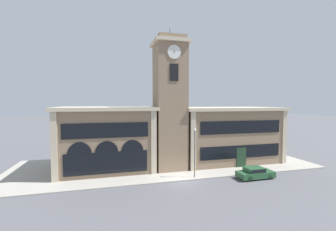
# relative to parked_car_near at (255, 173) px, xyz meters

# --- Properties ---
(ground_plane) EXTENTS (300.00, 300.00, 0.00)m
(ground_plane) POSITION_rel_parked_car_near_xyz_m (-9.09, 1.23, -0.73)
(ground_plane) COLOR #56565B
(sidewalk_kerb) EXTENTS (43.41, 15.01, 0.15)m
(sidewalk_kerb) POSITION_rel_parked_car_near_xyz_m (-9.09, 8.73, -0.66)
(sidewalk_kerb) COLOR #A39E93
(sidewalk_kerb) RESTS_ON ground_plane
(clock_tower) EXTENTS (4.78, 4.78, 19.45)m
(clock_tower) POSITION_rel_parked_car_near_xyz_m (-9.09, 6.50, 8.44)
(clock_tower) COLOR #897056
(clock_tower) RESTS_ON ground_plane
(town_hall_left_wing) EXTENTS (13.05, 10.47, 8.73)m
(town_hall_left_wing) POSITION_rel_parked_car_near_xyz_m (-17.60, 9.32, 3.66)
(town_hall_left_wing) COLOR #897056
(town_hall_left_wing) RESTS_ON ground_plane
(town_hall_right_wing) EXTENTS (16.07, 10.47, 8.59)m
(town_hall_right_wing) POSITION_rel_parked_car_near_xyz_m (0.93, 9.33, 3.59)
(town_hall_right_wing) COLOR #897056
(town_hall_right_wing) RESTS_ON ground_plane
(parked_car_near) EXTENTS (4.53, 1.92, 1.40)m
(parked_car_near) POSITION_rel_parked_car_near_xyz_m (0.00, 0.00, 0.00)
(parked_car_near) COLOR #285633
(parked_car_near) RESTS_ON ground_plane
(street_lamp) EXTENTS (0.36, 0.36, 6.03)m
(street_lamp) POSITION_rel_parked_car_near_xyz_m (-7.20, 1.90, 3.35)
(street_lamp) COLOR #4C4C51
(street_lamp) RESTS_ON sidewalk_kerb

